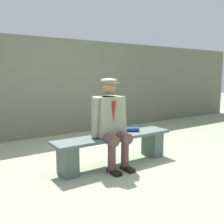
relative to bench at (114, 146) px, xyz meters
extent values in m
plane|color=gray|center=(0.00, 0.00, -0.29)|extent=(30.00, 30.00, 0.00)
cube|color=#4A5A57|center=(0.00, 0.00, 0.14)|extent=(1.89, 0.39, 0.04)
cube|color=#465A51|center=(-0.76, 0.00, -0.08)|extent=(0.19, 0.33, 0.40)
cube|color=#465A51|center=(0.76, 0.00, -0.08)|extent=(0.19, 0.33, 0.40)
cube|color=gray|center=(0.11, 0.00, 0.45)|extent=(0.40, 0.28, 0.57)
cylinder|color=#1E2338|center=(0.11, 0.00, 0.71)|extent=(0.22, 0.22, 0.06)
cone|color=maroon|center=(0.11, 0.14, 0.52)|extent=(0.07, 0.07, 0.31)
sphere|color=#8C664C|center=(0.11, 0.02, 0.88)|extent=(0.21, 0.21, 0.21)
ellipsoid|color=gray|center=(0.11, 0.02, 0.96)|extent=(0.24, 0.24, 0.07)
cube|color=gray|center=(0.11, 0.11, 0.94)|extent=(0.17, 0.09, 0.02)
cylinder|color=brown|center=(0.00, 0.13, 0.17)|extent=(0.15, 0.43, 0.15)
cylinder|color=brown|center=(0.00, 0.26, -0.06)|extent=(0.11, 0.11, 0.45)
cube|color=black|center=(0.00, 0.32, -0.26)|extent=(0.10, 0.24, 0.05)
cylinder|color=gray|center=(-0.12, 0.04, 0.46)|extent=(0.11, 0.16, 0.57)
cylinder|color=brown|center=(0.22, 0.13, 0.17)|extent=(0.15, 0.43, 0.15)
cylinder|color=brown|center=(0.22, 0.26, -0.06)|extent=(0.11, 0.11, 0.45)
cube|color=black|center=(0.22, 0.32, -0.26)|extent=(0.10, 0.24, 0.05)
cylinder|color=gray|center=(0.34, 0.04, 0.46)|extent=(0.11, 0.16, 0.57)
cylinder|color=navy|center=(-0.35, -0.04, 0.19)|extent=(0.25, 0.18, 0.07)
cube|color=#5C604F|center=(0.00, -2.35, 0.77)|extent=(12.00, 0.24, 2.10)
camera|label=1|loc=(2.06, 3.03, 1.05)|focal=40.77mm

